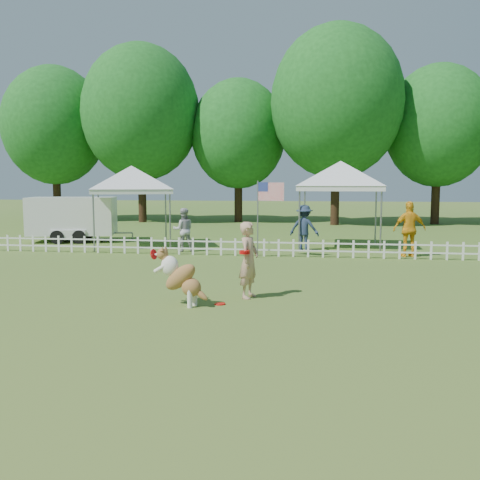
% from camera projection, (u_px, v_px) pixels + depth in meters
% --- Properties ---
extents(ground, '(120.00, 120.00, 0.00)m').
position_uv_depth(ground, '(219.00, 301.00, 11.47)').
color(ground, '#376921').
rests_on(ground, ground).
extents(picket_fence, '(22.00, 0.08, 0.60)m').
position_uv_depth(picket_fence, '(257.00, 247.00, 18.32)').
color(picket_fence, white).
rests_on(picket_fence, ground).
extents(handler, '(0.54, 0.69, 1.68)m').
position_uv_depth(handler, '(249.00, 260.00, 11.68)').
color(handler, tan).
rests_on(handler, ground).
extents(dog, '(1.21, 0.66, 1.19)m').
position_uv_depth(dog, '(181.00, 277.00, 10.96)').
color(dog, brown).
rests_on(dog, ground).
extents(frisbee_on_turf, '(0.28, 0.28, 0.02)m').
position_uv_depth(frisbee_on_turf, '(220.00, 304.00, 11.13)').
color(frisbee_on_turf, red).
rests_on(frisbee_on_turf, ground).
extents(canopy_tent_left, '(3.83, 3.83, 3.10)m').
position_uv_depth(canopy_tent_left, '(132.00, 207.00, 20.95)').
color(canopy_tent_left, silver).
rests_on(canopy_tent_left, ground).
extents(canopy_tent_right, '(3.28, 3.28, 3.27)m').
position_uv_depth(canopy_tent_right, '(340.00, 205.00, 20.72)').
color(canopy_tent_right, silver).
rests_on(canopy_tent_right, ground).
extents(cargo_trailer, '(4.73, 2.91, 1.94)m').
position_uv_depth(cargo_trailer, '(73.00, 219.00, 22.76)').
color(cargo_trailer, white).
rests_on(cargo_trailer, ground).
extents(flag_pole, '(0.98, 0.38, 2.58)m').
position_uv_depth(flag_pole, '(258.00, 219.00, 17.89)').
color(flag_pole, gray).
rests_on(flag_pole, ground).
extents(spectator_a, '(0.93, 0.82, 1.59)m').
position_uv_depth(spectator_a, '(183.00, 230.00, 19.51)').
color(spectator_a, '#AAA9AF').
rests_on(spectator_a, ground).
extents(spectator_b, '(1.20, 0.85, 1.69)m').
position_uv_depth(spectator_b, '(304.00, 228.00, 19.83)').
color(spectator_b, '#253451').
rests_on(spectator_b, ground).
extents(spectator_c, '(1.17, 0.66, 1.89)m').
position_uv_depth(spectator_c, '(410.00, 229.00, 18.10)').
color(spectator_c, '#F1A81C').
rests_on(spectator_c, ground).
extents(tree_far_left, '(6.60, 6.60, 11.00)m').
position_uv_depth(tree_far_left, '(55.00, 136.00, 34.71)').
color(tree_far_left, '#18561B').
rests_on(tree_far_left, ground).
extents(tree_left, '(7.40, 7.40, 12.00)m').
position_uv_depth(tree_left, '(141.00, 126.00, 33.28)').
color(tree_left, '#18561B').
rests_on(tree_left, ground).
extents(tree_center_left, '(6.00, 6.00, 9.80)m').
position_uv_depth(tree_center_left, '(238.00, 144.00, 33.51)').
color(tree_center_left, '#18561B').
rests_on(tree_center_left, ground).
extents(tree_center_right, '(7.60, 7.60, 12.60)m').
position_uv_depth(tree_center_right, '(337.00, 117.00, 31.00)').
color(tree_center_right, '#18561B').
rests_on(tree_center_right, ground).
extents(tree_right, '(6.20, 6.20, 10.40)m').
position_uv_depth(tree_right, '(438.00, 137.00, 31.71)').
color(tree_right, '#18561B').
rests_on(tree_right, ground).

